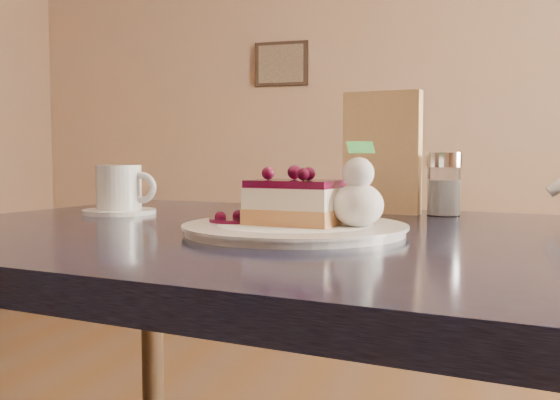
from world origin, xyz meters
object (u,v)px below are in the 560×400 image
(main_table, at_px, (309,284))
(dessert_plate, at_px, (295,229))
(coffee_set, at_px, (120,192))
(cheesecake_slice, at_px, (295,203))

(main_table, xyz_separation_m, dessert_plate, (-0.01, -0.05, 0.08))
(dessert_plate, xyz_separation_m, coffee_set, (-0.38, 0.19, 0.03))
(main_table, distance_m, dessert_plate, 0.10)
(dessert_plate, bearing_deg, coffee_set, 153.45)
(dessert_plate, bearing_deg, cheesecake_slice, 0.00)
(dessert_plate, height_order, cheesecake_slice, cheesecake_slice)
(dessert_plate, bearing_deg, main_table, 80.71)
(dessert_plate, distance_m, cheesecake_slice, 0.04)
(cheesecake_slice, xyz_separation_m, coffee_set, (-0.38, 0.19, -0.00))
(coffee_set, bearing_deg, dessert_plate, -26.55)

